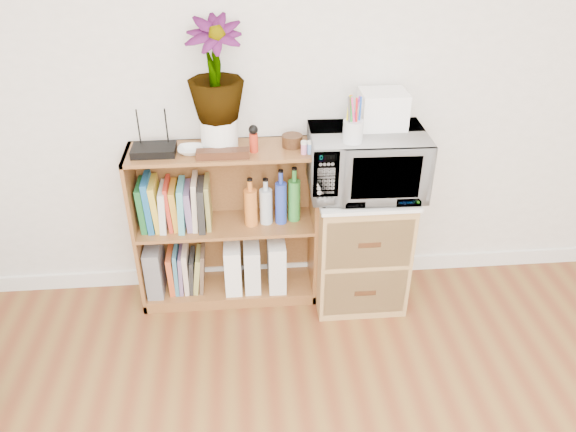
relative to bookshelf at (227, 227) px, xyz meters
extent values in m
cube|color=white|center=(0.35, 0.14, -0.42)|extent=(4.00, 0.02, 0.10)
cube|color=brown|center=(0.00, 0.00, 0.00)|extent=(1.00, 0.30, 0.95)
cube|color=#9E7542|center=(0.75, -0.08, -0.12)|extent=(0.50, 0.45, 0.70)
imported|color=silver|center=(0.75, -0.08, 0.41)|extent=(0.61, 0.42, 0.33)
cylinder|color=silver|center=(0.65, -0.18, 0.63)|extent=(0.10, 0.10, 0.11)
cube|color=white|center=(0.83, 0.00, 0.67)|extent=(0.23, 0.20, 0.19)
cube|color=black|center=(-0.34, -0.02, 0.50)|extent=(0.22, 0.15, 0.04)
imported|color=silver|center=(-0.16, -0.03, 0.49)|extent=(0.13, 0.13, 0.03)
cylinder|color=white|center=(-0.01, 0.02, 0.56)|extent=(0.19, 0.19, 0.16)
imported|color=#2E7536|center=(-0.01, 0.02, 0.89)|extent=(0.28, 0.28, 0.50)
cube|color=#33190E|center=(0.01, -0.10, 0.50)|extent=(0.26, 0.07, 0.04)
cylinder|color=#B52A16|center=(0.17, -0.04, 0.52)|extent=(0.04, 0.04, 0.10)
cylinder|color=#331A0D|center=(0.37, 0.01, 0.51)|extent=(0.11, 0.11, 0.06)
cube|color=pink|center=(0.45, -0.09, 0.50)|extent=(0.11, 0.04, 0.06)
cube|color=slate|center=(-0.43, 0.00, -0.25)|extent=(0.09, 0.24, 0.30)
cube|color=white|center=(0.02, -0.01, -0.26)|extent=(0.09, 0.24, 0.30)
cube|color=silver|center=(0.13, -0.01, -0.26)|extent=(0.09, 0.23, 0.29)
cube|color=silver|center=(0.28, -0.01, -0.25)|extent=(0.10, 0.25, 0.31)
cube|color=#1A622C|center=(-0.44, 0.00, 0.16)|extent=(0.04, 0.20, 0.26)
cube|color=#185893|center=(-0.41, 0.00, 0.17)|extent=(0.04, 0.20, 0.30)
cube|color=gold|center=(-0.37, 0.00, 0.16)|extent=(0.05, 0.20, 0.28)
cube|color=silver|center=(-0.33, 0.00, 0.15)|extent=(0.05, 0.20, 0.24)
cube|color=red|center=(-0.30, 0.00, 0.16)|extent=(0.03, 0.20, 0.26)
cube|color=orange|center=(-0.27, 0.00, 0.14)|extent=(0.04, 0.20, 0.24)
cube|color=#48A2AE|center=(-0.23, 0.00, 0.16)|extent=(0.04, 0.20, 0.27)
cube|color=slate|center=(-0.20, 0.00, 0.14)|extent=(0.04, 0.20, 0.23)
cube|color=beige|center=(-0.16, 0.00, 0.17)|extent=(0.04, 0.20, 0.29)
cube|color=black|center=(-0.13, 0.00, 0.16)|extent=(0.04, 0.20, 0.26)
cube|color=olive|center=(-0.09, 0.00, 0.16)|extent=(0.02, 0.20, 0.27)
cylinder|color=orange|center=(0.14, 0.00, 0.16)|extent=(0.07, 0.07, 0.27)
cylinder|color=silver|center=(0.22, 0.00, 0.16)|extent=(0.07, 0.07, 0.26)
cylinder|color=#2741BA|center=(0.31, 0.00, 0.18)|extent=(0.06, 0.06, 0.31)
cylinder|color=green|center=(0.38, 0.00, 0.18)|extent=(0.07, 0.07, 0.31)
cylinder|color=gold|center=(0.46, 0.00, 0.18)|extent=(0.07, 0.07, 0.32)
cube|color=#C24C22|center=(-0.33, 0.00, -0.28)|extent=(0.04, 0.19, 0.25)
cube|color=teal|center=(-0.30, 0.00, -0.27)|extent=(0.03, 0.19, 0.27)
cube|color=slate|center=(-0.28, 0.00, -0.28)|extent=(0.03, 0.19, 0.25)
cube|color=beige|center=(-0.25, 0.00, -0.27)|extent=(0.03, 0.19, 0.27)
cube|color=black|center=(-0.22, 0.00, -0.29)|extent=(0.04, 0.19, 0.23)
cube|color=#959045|center=(-0.19, 0.00, -0.29)|extent=(0.06, 0.19, 0.24)
cube|color=brown|center=(-0.16, 0.00, -0.28)|extent=(0.05, 0.19, 0.26)
camera|label=1|loc=(0.12, -2.68, 1.69)|focal=35.00mm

